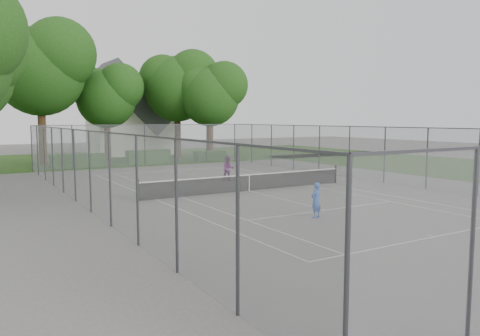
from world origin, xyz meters
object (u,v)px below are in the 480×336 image
house (130,118)px  girl_player (316,200)px  woman_player (228,169)px  tennis_net (249,182)px

house → girl_player: size_ratio=7.10×
girl_player → woman_player: woman_player is taller
tennis_net → woman_player: bearing=76.1°
girl_player → woman_player: bearing=-115.7°
girl_player → woman_player: size_ratio=0.90×
tennis_net → house: size_ratio=1.25×
house → girl_player: house is taller
tennis_net → house: (2.79, 29.78, 3.63)m
house → girl_player: 37.57m
house → woman_player: size_ratio=6.40×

